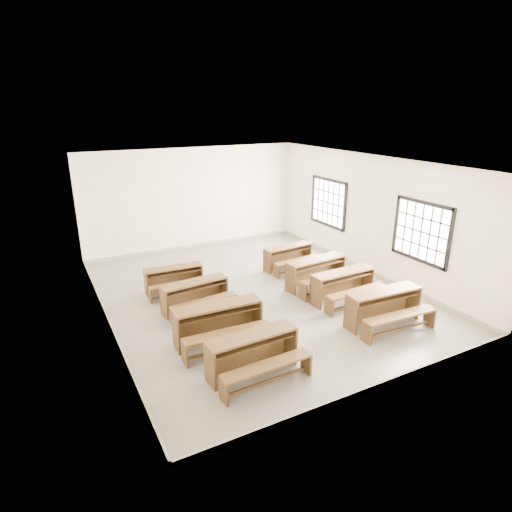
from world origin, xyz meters
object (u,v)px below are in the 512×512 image
desk_set_1 (219,321)px  desk_set_3 (174,277)px  desk_set_4 (385,305)px  desk_set_2 (196,294)px  desk_set_5 (344,284)px  desk_set_6 (317,271)px  desk_set_0 (254,351)px  desk_set_7 (289,255)px

desk_set_1 → desk_set_3: (-0.03, 2.75, -0.08)m
desk_set_1 → desk_set_4: bearing=-13.8°
desk_set_3 → desk_set_2: bearing=-82.0°
desk_set_5 → desk_set_6: 0.98m
desk_set_0 → desk_set_3: bearing=89.8°
desk_set_2 → desk_set_0: bearing=-95.0°
desk_set_4 → desk_set_6: size_ratio=1.01×
desk_set_2 → desk_set_7: 3.50m
desk_set_1 → desk_set_6: (3.28, 1.34, -0.02)m
desk_set_0 → desk_set_7: desk_set_0 is taller
desk_set_0 → desk_set_7: size_ratio=1.10×
desk_set_3 → desk_set_4: bearing=-44.9°
desk_set_3 → desk_set_0: bearing=-85.3°
desk_set_4 → desk_set_7: (-0.02, 3.76, -0.06)m
desk_set_0 → desk_set_4: 3.27m
desk_set_2 → desk_set_6: desk_set_6 is taller
desk_set_0 → desk_set_3: 4.00m
desk_set_0 → desk_set_2: 2.77m
desk_set_4 → desk_set_5: 1.33m
desk_set_2 → desk_set_4: desk_set_4 is taller
desk_set_3 → desk_set_6: bearing=-20.3°
desk_set_6 → desk_set_7: size_ratio=1.14×
desk_set_0 → desk_set_5: desk_set_0 is taller
desk_set_7 → desk_set_2: bearing=-163.6°
desk_set_2 → desk_set_6: 3.21m
desk_set_2 → desk_set_6: bearing=-8.8°
desk_set_5 → desk_set_7: size_ratio=1.09×
desk_set_1 → desk_set_5: size_ratio=1.07×
desk_set_0 → desk_set_4: bearing=2.6°
desk_set_1 → desk_set_4: desk_set_1 is taller
desk_set_3 → desk_set_7: desk_set_7 is taller
desk_set_4 → desk_set_3: bearing=135.7°
desk_set_1 → desk_set_3: size_ratio=1.22×
desk_set_3 → desk_set_1: bearing=-86.6°
desk_set_1 → desk_set_5: (3.36, 0.36, -0.03)m
desk_set_5 → desk_set_7: desk_set_5 is taller
desk_set_1 → desk_set_4: size_ratio=1.02×
desk_set_6 → desk_set_4: bearing=-92.4°
desk_set_6 → desk_set_1: bearing=-162.2°
desk_set_6 → desk_set_7: desk_set_6 is taller
desk_set_3 → desk_set_5: desk_set_5 is taller
desk_set_0 → desk_set_1: 1.25m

